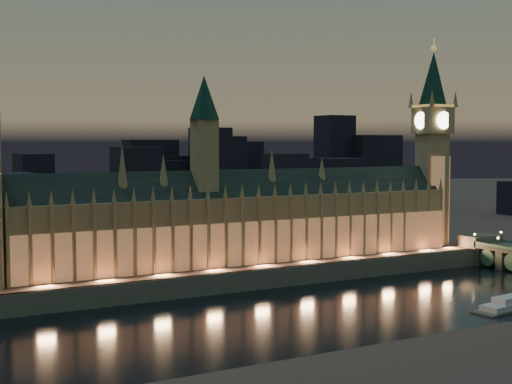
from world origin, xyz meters
TOP-DOWN VIEW (x-y plane):
  - ground_plane at (0.00, 0.00)m, footprint 2000.00×2000.00m
  - north_bank at (0.00, 520.00)m, footprint 2000.00×960.00m
  - embankment_wall at (0.00, 41.00)m, footprint 2000.00×2.50m
  - palace_of_westminster at (3.73, 61.74)m, footprint 202.00×22.07m
  - elizabeth_tower at (108.00, 61.92)m, footprint 18.00×18.00m
  - city_backdrop at (36.66, 247.64)m, footprint 472.78×215.63m

SIDE VIEW (x-z plane):
  - ground_plane at x=0.00m, z-range 0.00..0.00m
  - north_bank at x=0.00m, z-range 0.00..8.00m
  - embankment_wall at x=0.00m, z-range 0.00..8.00m
  - palace_of_westminster at x=3.73m, z-range -12.63..65.37m
  - city_backdrop at x=36.66m, z-range -12.95..76.13m
  - elizabeth_tower at x=108.00m, z-range 13.68..115.25m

